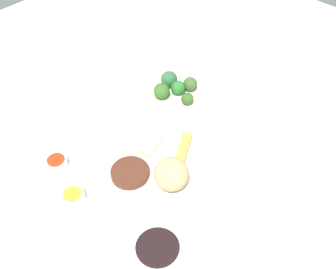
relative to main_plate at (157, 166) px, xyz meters
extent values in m
cube|color=white|center=(0.05, 0.02, -0.02)|extent=(2.20, 2.20, 0.02)
cylinder|color=white|center=(0.00, 0.00, 0.00)|extent=(0.29, 0.29, 0.02)
sphere|color=tan|center=(0.07, -0.02, 0.05)|extent=(0.08, 0.08, 0.08)
cube|color=gold|center=(0.02, 0.07, 0.02)|extent=(0.08, 0.11, 0.02)
cube|color=beige|center=(-0.07, 0.02, 0.02)|extent=(0.09, 0.09, 0.02)
cylinder|color=#51291B|center=(-0.02, -0.07, 0.02)|extent=(0.10, 0.10, 0.02)
cylinder|color=white|center=(-0.15, 0.25, 0.00)|extent=(0.23, 0.23, 0.01)
sphere|color=#2A6D2C|center=(-0.15, 0.25, 0.03)|extent=(0.04, 0.04, 0.04)
sphere|color=#3A5D29|center=(-0.14, 0.29, 0.03)|extent=(0.04, 0.04, 0.04)
sphere|color=#336323|center=(-0.17, 0.20, 0.03)|extent=(0.05, 0.05, 0.05)
sphere|color=#355A1F|center=(-0.10, 0.23, 0.02)|extent=(0.04, 0.04, 0.04)
sphere|color=#2C6036|center=(-0.20, 0.26, 0.03)|extent=(0.05, 0.05, 0.05)
cylinder|color=white|center=(0.17, -0.18, 0.01)|extent=(0.11, 0.11, 0.03)
cylinder|color=black|center=(0.17, -0.18, 0.03)|extent=(0.09, 0.09, 0.00)
cylinder|color=white|center=(-0.08, -0.21, 0.00)|extent=(0.05, 0.05, 0.02)
cylinder|color=yellow|center=(-0.08, -0.21, 0.02)|extent=(0.04, 0.04, 0.00)
cylinder|color=white|center=(-0.20, -0.17, 0.00)|extent=(0.05, 0.05, 0.02)
cylinder|color=red|center=(-0.20, -0.17, 0.02)|extent=(0.04, 0.04, 0.00)
camera|label=1|loc=(0.46, -0.46, 0.77)|focal=41.73mm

